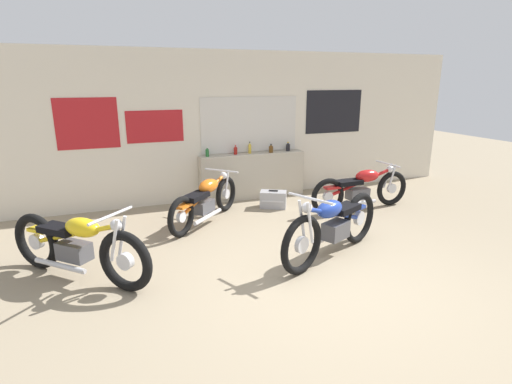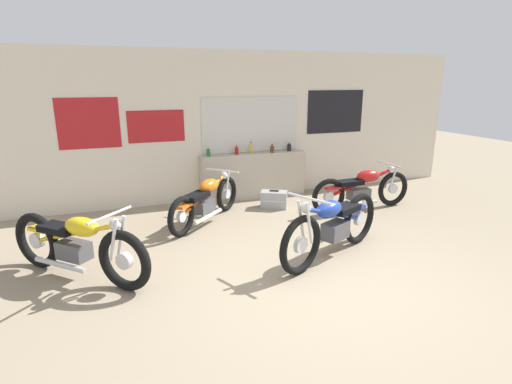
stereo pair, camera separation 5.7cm
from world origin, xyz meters
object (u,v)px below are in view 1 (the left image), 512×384
Objects in this scene: bottle_left_center at (236,150)px; motorcycle_blue at (333,225)px; bottle_leftmost at (207,152)px; motorcycle_red at (361,188)px; bottle_right_center at (271,149)px; bottle_center at (250,148)px; bottle_rightmost at (288,147)px; motorcycle_yellow at (78,246)px; motorcycle_orange at (206,200)px; hard_case_silver at (273,199)px.

bottle_left_center is 0.09× the size of motorcycle_blue.
bottle_leftmost reaches higher than motorcycle_red.
motorcycle_blue is at bearing -96.94° from bottle_right_center.
bottle_leftmost is 0.86m from bottle_center.
bottle_rightmost is 3.12m from motorcycle_blue.
bottle_leftmost is 0.12× the size of motorcycle_yellow.
bottle_right_center is at bearing -4.37° from bottle_left_center.
bottle_center is (0.29, 0.01, 0.02)m from bottle_left_center.
motorcycle_blue is at bearing -72.79° from bottle_leftmost.
motorcycle_orange is (-0.32, -1.09, -0.58)m from bottle_leftmost.
motorcycle_orange is at bearing -128.27° from bottle_left_center.
bottle_center is 0.43m from bottle_right_center.
bottle_center is 0.81m from bottle_rightmost.
bottle_right_center is (0.71, -0.05, -0.00)m from bottle_left_center.
bottle_center reaches higher than motorcycle_yellow.
bottle_rightmost is 0.34× the size of hard_case_silver.
hard_case_silver is (1.34, 0.34, -0.23)m from motorcycle_orange.
motorcycle_red is at bearing 12.45° from motorcycle_yellow.
hard_case_silver is (1.02, -0.76, -0.81)m from bottle_leftmost.
motorcycle_orange is at bearing 123.57° from motorcycle_blue.
bottle_center is 0.12× the size of motorcycle_blue.
bottle_rightmost is (0.39, 0.05, 0.01)m from bottle_right_center.
bottle_rightmost is 0.12× the size of motorcycle_orange.
motorcycle_red is at bearing -50.48° from bottle_right_center.
motorcycle_orange is 2.76× the size of hard_case_silver.
bottle_right_center reaches higher than motorcycle_blue.
bottle_right_center reaches higher than motorcycle_red.
bottle_left_center is 0.79× the size of bottle_center.
bottle_leftmost is 0.34× the size of hard_case_silver.
motorcycle_blue is (1.24, -1.87, 0.05)m from motorcycle_orange.
motorcycle_yellow is at bearing -152.08° from hard_case_silver.
motorcycle_yellow is at bearing -147.25° from bottle_rightmost.
bottle_left_center is 0.33× the size of hard_case_silver.
bottle_right_center is 0.11× the size of motorcycle_orange.
motorcycle_yellow is (-4.61, -1.02, 0.02)m from motorcycle_red.
bottle_leftmost is 0.10× the size of motorcycle_blue.
bottle_rightmost reaches higher than motorcycle_orange.
bottle_left_center is 0.30m from bottle_center.
motorcycle_red is at bearing 45.30° from motorcycle_blue.
bottle_center reaches higher than bottle_left_center.
motorcycle_red is (2.44, -1.43, -0.57)m from bottle_leftmost.
bottle_center reaches higher than motorcycle_blue.
motorcycle_blue reaches higher than motorcycle_red.
motorcycle_orange is at bearing -150.74° from bottle_rightmost.
hard_case_silver is at bearing 14.07° from motorcycle_orange.
motorcycle_yellow is (-1.85, -1.36, 0.03)m from motorcycle_orange.
bottle_center is 1.25× the size of bottle_rightmost.
bottle_right_center is (0.42, -0.06, -0.03)m from bottle_center.
bottle_right_center is at bearing 129.52° from motorcycle_red.
bottle_left_center is 1.10m from bottle_rightmost.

